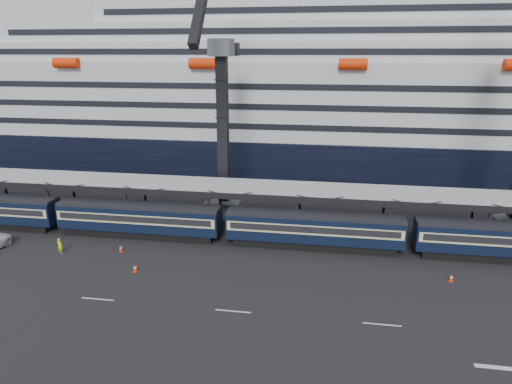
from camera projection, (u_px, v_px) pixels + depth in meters
ground at (401, 300)px, 39.35m from camera, size 260.00×260.00×0.00m
train at (345, 230)px, 48.84m from camera, size 133.05×3.00×4.05m
canopy at (388, 194)px, 51.00m from camera, size 130.00×6.25×5.53m
cruise_ship at (364, 101)px, 79.22m from camera, size 214.09×28.84×34.00m
crane_dark_near at (222, 124)px, 56.41m from camera, size 4.50×17.75×35.08m
worker at (60, 246)px, 48.32m from camera, size 0.70×0.54×1.69m
traffic_cone_b at (121, 248)px, 48.85m from camera, size 0.40×0.40×0.80m
traffic_cone_c at (135, 268)px, 44.33m from camera, size 0.41×0.41×0.82m
traffic_cone_d at (451, 278)px, 42.51m from camera, size 0.40×0.40×0.79m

